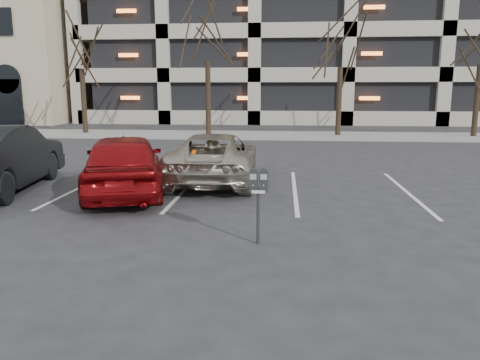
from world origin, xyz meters
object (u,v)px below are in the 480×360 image
at_px(parking_meter, 258,188).
at_px(car_red, 124,164).
at_px(tree_c, 342,23).
at_px(tree_b, 207,13).
at_px(suv_silver, 214,158).
at_px(tree_a, 79,27).

bearing_deg(parking_meter, car_red, 134.57).
bearing_deg(car_red, tree_c, -131.36).
height_order(tree_b, car_red, tree_b).
height_order(tree_c, parking_meter, tree_c).
distance_m(parking_meter, suv_silver, 5.45).
bearing_deg(tree_b, tree_a, 180.00).
distance_m(tree_c, parking_meter, 18.92).
bearing_deg(tree_b, tree_c, 0.00).
relative_size(tree_c, parking_meter, 6.51).
distance_m(tree_c, car_red, 16.83).
distance_m(tree_a, tree_c, 14.00).
bearing_deg(tree_c, car_red, -114.93).
height_order(tree_a, suv_silver, tree_a).
bearing_deg(parking_meter, tree_c, 78.91).
relative_size(tree_a, parking_meter, 6.46).
height_order(tree_b, parking_meter, tree_b).
bearing_deg(tree_c, tree_a, 180.00).
distance_m(tree_a, tree_b, 7.03).
xyz_separation_m(tree_b, car_red, (0.24, -14.54, -5.70)).
xyz_separation_m(tree_a, tree_b, (7.00, 0.00, 0.64)).
bearing_deg(parking_meter, tree_b, 100.96).
bearing_deg(car_red, tree_a, -79.96).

